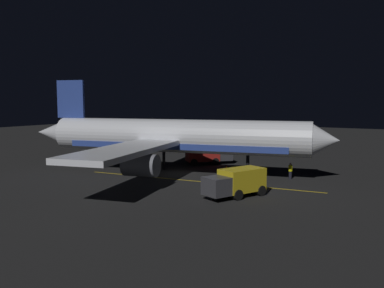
# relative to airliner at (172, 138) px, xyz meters

# --- Properties ---
(ground_plane) EXTENTS (180.00, 180.00, 0.20)m
(ground_plane) POSITION_rel_airliner_xyz_m (-0.14, 0.57, -4.19)
(ground_plane) COLOR black
(apron_guide_stripe) EXTENTS (3.06, 25.75, 0.01)m
(apron_guide_stripe) POSITION_rel_airliner_xyz_m (2.39, 4.57, -4.09)
(apron_guide_stripe) COLOR gold
(apron_guide_stripe) RESTS_ON ground_plane
(airliner) EXTENTS (35.52, 35.58, 10.67)m
(airliner) POSITION_rel_airliner_xyz_m (0.00, 0.00, 0.00)
(airliner) COLOR white
(airliner) RESTS_ON ground_plane
(baggage_truck) EXTENTS (6.05, 4.13, 2.40)m
(baggage_truck) POSITION_rel_airliner_xyz_m (6.45, 11.05, -2.86)
(baggage_truck) COLOR gold
(baggage_truck) RESTS_ON ground_plane
(catering_truck) EXTENTS (5.71, 5.54, 2.46)m
(catering_truck) POSITION_rel_airliner_xyz_m (-8.12, 0.01, -2.83)
(catering_truck) COLOR maroon
(catering_truck) RESTS_ON ground_plane
(ground_crew_worker) EXTENTS (0.40, 0.40, 1.74)m
(ground_crew_worker) POSITION_rel_airliner_xyz_m (-3.67, 12.52, -3.21)
(ground_crew_worker) COLOR black
(ground_crew_worker) RESTS_ON ground_plane
(traffic_cone_near_left) EXTENTS (0.50, 0.50, 0.55)m
(traffic_cone_near_left) POSITION_rel_airliner_xyz_m (-5.65, 4.08, -3.84)
(traffic_cone_near_left) COLOR #EA590F
(traffic_cone_near_left) RESTS_ON ground_plane
(traffic_cone_near_right) EXTENTS (0.50, 0.50, 0.55)m
(traffic_cone_near_right) POSITION_rel_airliner_xyz_m (-1.42, 10.24, -3.84)
(traffic_cone_near_right) COLOR #EA590F
(traffic_cone_near_right) RESTS_ON ground_plane
(traffic_cone_under_wing) EXTENTS (0.50, 0.50, 0.55)m
(traffic_cone_under_wing) POSITION_rel_airliner_xyz_m (-5.16, 8.23, -3.84)
(traffic_cone_under_wing) COLOR #EA590F
(traffic_cone_under_wing) RESTS_ON ground_plane
(traffic_cone_far) EXTENTS (0.50, 0.50, 0.55)m
(traffic_cone_far) POSITION_rel_airliner_xyz_m (5.69, 10.68, -3.84)
(traffic_cone_far) COLOR #EA590F
(traffic_cone_far) RESTS_ON ground_plane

